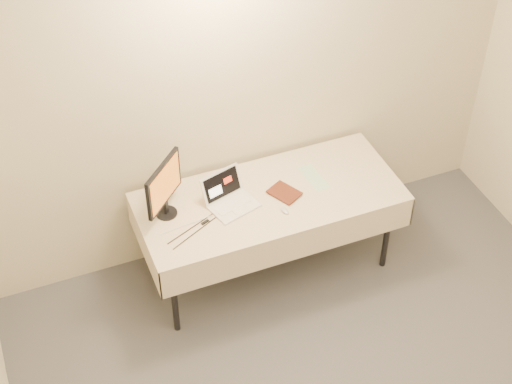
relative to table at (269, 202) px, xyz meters
name	(u,v)px	position (x,y,z in m)	size (l,w,h in m)	color
back_wall	(245,89)	(0.00, 0.45, 0.67)	(4.00, 0.10, 2.70)	beige
table	(269,202)	(0.00, 0.00, 0.00)	(1.86, 0.81, 0.74)	black
laptop	(229,197)	(-0.29, 0.04, 0.11)	(0.38, 0.36, 0.21)	white
monitor	(164,186)	(-0.72, 0.10, 0.31)	(0.31, 0.32, 0.43)	black
book	(278,189)	(0.03, -0.06, 0.17)	(0.16, 0.02, 0.21)	maroon
alarm_clock	(221,176)	(-0.25, 0.30, 0.09)	(0.12, 0.06, 0.05)	black
clicker	(285,211)	(0.03, -0.19, 0.07)	(0.04, 0.08, 0.02)	silver
paper_form	(314,178)	(0.37, 0.06, 0.06)	(0.12, 0.29, 0.00)	#B9E9B9
usb_dongle	(205,222)	(-0.51, -0.09, 0.07)	(0.06, 0.02, 0.01)	black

